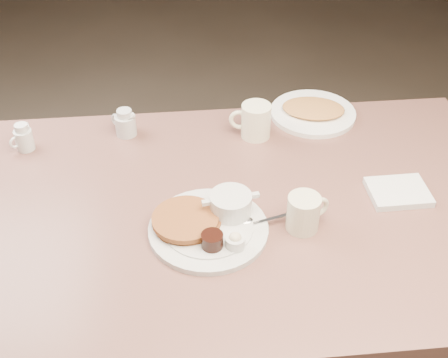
{
  "coord_description": "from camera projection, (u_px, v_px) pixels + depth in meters",
  "views": [
    {
      "loc": [
        -0.11,
        -1.07,
        1.7
      ],
      "look_at": [
        0.0,
        0.02,
        0.82
      ],
      "focal_mm": 46.45,
      "sensor_mm": 36.0,
      "label": 1
    }
  ],
  "objects": [
    {
      "name": "diner_table",
      "position": [
        225.0,
        254.0,
        1.54
      ],
      "size": [
        1.5,
        0.9,
        0.75
      ],
      "color": "#84564C",
      "rests_on": "ground"
    },
    {
      "name": "main_plate",
      "position": [
        210.0,
        222.0,
        1.36
      ],
      "size": [
        0.36,
        0.32,
        0.07
      ],
      "color": "silver",
      "rests_on": "diner_table"
    },
    {
      "name": "coffee_mug_near",
      "position": [
        304.0,
        212.0,
        1.35
      ],
      "size": [
        0.12,
        0.1,
        0.09
      ],
      "color": "beige",
      "rests_on": "diner_table"
    },
    {
      "name": "napkin",
      "position": [
        398.0,
        192.0,
        1.46
      ],
      "size": [
        0.15,
        0.12,
        0.02
      ],
      "color": "silver",
      "rests_on": "diner_table"
    },
    {
      "name": "coffee_mug_far",
      "position": [
        255.0,
        121.0,
        1.64
      ],
      "size": [
        0.13,
        0.1,
        0.1
      ],
      "color": "white",
      "rests_on": "diner_table"
    },
    {
      "name": "creamer_left",
      "position": [
        24.0,
        138.0,
        1.6
      ],
      "size": [
        0.07,
        0.06,
        0.08
      ],
      "color": "silver",
      "rests_on": "diner_table"
    },
    {
      "name": "creamer_right",
      "position": [
        125.0,
        123.0,
        1.66
      ],
      "size": [
        0.08,
        0.07,
        0.08
      ],
      "color": "beige",
      "rests_on": "diner_table"
    },
    {
      "name": "hash_plate",
      "position": [
        313.0,
        112.0,
        1.75
      ],
      "size": [
        0.31,
        0.31,
        0.04
      ],
      "color": "white",
      "rests_on": "diner_table"
    }
  ]
}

